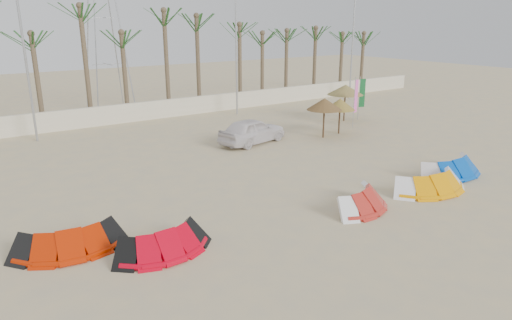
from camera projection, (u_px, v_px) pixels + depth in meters
ground at (364, 244)px, 14.51m from camera, size 120.00×120.00×0.00m
boundary_wall at (124, 113)px, 31.57m from camera, size 60.00×0.30×1.30m
palm_line at (119, 26)px, 31.41m from camera, size 52.00×4.00×7.70m
lamp_b at (24, 40)px, 25.24m from camera, size 1.25×0.14×11.00m
lamp_c at (237, 35)px, 32.89m from camera, size 1.25×0.14×11.00m
lamp_d at (353, 33)px, 39.44m from camera, size 1.25×0.14×11.00m
pylon at (112, 108)px, 37.02m from camera, size 3.00×3.00×14.00m
kite_red_left at (67, 236)px, 14.13m from camera, size 3.51×1.95×0.90m
kite_red_mid at (160, 238)px, 14.01m from camera, size 3.12×1.62×0.90m
kite_red_right at (357, 197)px, 17.26m from camera, size 3.23×2.23×0.90m
kite_orange at (424, 180)px, 19.08m from camera, size 3.74×1.98×0.90m
kite_blue at (445, 165)px, 21.11m from camera, size 3.72×1.60×0.90m
parasol_left at (324, 104)px, 27.11m from camera, size 2.14×2.14×2.40m
parasol_mid at (340, 104)px, 28.14m from camera, size 1.89×1.89×2.21m
parasol_right at (345, 90)px, 31.63m from camera, size 2.51×2.51×2.56m
flag_pink at (356, 98)px, 29.87m from camera, size 0.44×0.13×3.30m
flag_green at (361, 94)px, 32.24m from camera, size 0.44×0.19×3.07m
car at (252, 131)px, 26.22m from camera, size 4.60×2.63×1.47m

